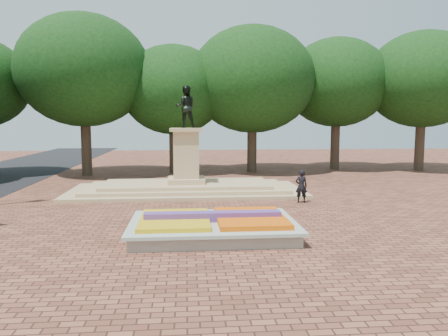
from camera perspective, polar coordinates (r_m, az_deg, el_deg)
name	(u,v)px	position (r m, az deg, el deg)	size (l,w,h in m)	color
ground	(187,223)	(18.85, -4.89, -7.23)	(90.00, 90.00, 0.00)	brown
flower_bed	(214,226)	(16.85, -1.37, -7.53)	(6.30, 4.30, 0.91)	gray
monument	(186,178)	(26.56, -4.93, -1.31)	(14.00, 6.00, 6.40)	tan
tree_row_back	(214,92)	(36.46, -1.31, 9.92)	(44.80, 8.80, 10.43)	#34261C
pedestrian	(301,186)	(23.60, 10.06, -2.36)	(0.64, 0.42, 1.76)	black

